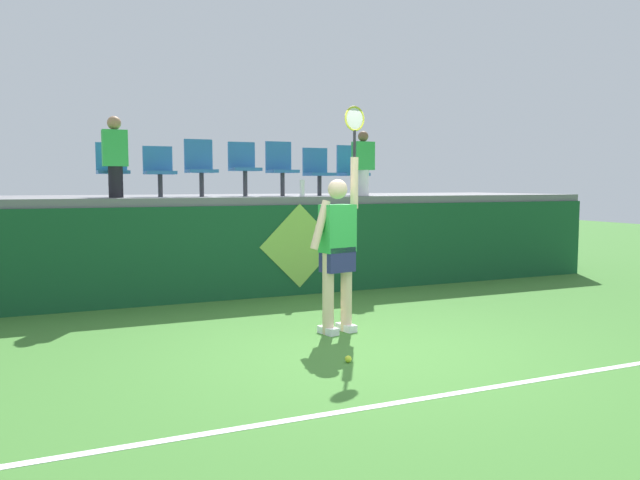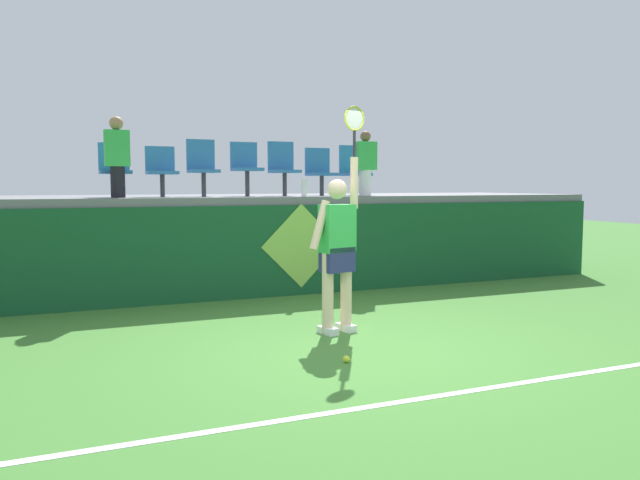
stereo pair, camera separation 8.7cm
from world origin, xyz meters
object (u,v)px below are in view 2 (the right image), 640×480
object	(u,v)px
stadium_chair_6	(354,169)
spectator_1	(117,155)
tennis_ball	(346,359)
stadium_chair_1	(161,169)
stadium_chair_3	(246,165)
stadium_chair_4	(283,166)
stadium_chair_0	(115,167)
stadium_chair_5	(320,170)
water_bottle	(304,188)
stadium_chair_2	(202,165)
spectator_0	(365,162)
tennis_player	(338,246)

from	to	relation	value
stadium_chair_6	spectator_1	distance (m)	3.94
tennis_ball	stadium_chair_1	size ratio (longest dim) A/B	0.09
stadium_chair_1	stadium_chair_3	bearing A→B (deg)	0.13
stadium_chair_4	stadium_chair_1	bearing A→B (deg)	-179.74
stadium_chair_1	stadium_chair_6	xyz separation A→B (m)	(3.24, 0.01, 0.03)
stadium_chair_0	stadium_chair_5	xyz separation A→B (m)	(3.28, 0.00, -0.01)
water_bottle	stadium_chair_2	size ratio (longest dim) A/B	0.29
tennis_ball	stadium_chair_1	xyz separation A→B (m)	(-0.97, 4.47, 1.88)
spectator_0	spectator_1	world-z (taller)	spectator_1
tennis_ball	water_bottle	bearing A→B (deg)	74.28
stadium_chair_4	stadium_chair_5	distance (m)	0.66
stadium_chair_0	spectator_0	distance (m)	3.94
stadium_chair_1	stadium_chair_6	world-z (taller)	stadium_chair_6
stadium_chair_0	stadium_chair_4	xyz separation A→B (m)	(2.63, 0.00, 0.05)
water_bottle	stadium_chair_5	distance (m)	1.02
tennis_ball	water_bottle	size ratio (longest dim) A/B	0.25
tennis_player	water_bottle	xyz separation A→B (m)	(0.62, 2.58, 0.63)
tennis_player	stadium_chair_6	size ratio (longest dim) A/B	2.98
stadium_chair_3	stadium_chair_1	bearing A→B (deg)	-179.87
stadium_chair_0	stadium_chair_2	xyz separation A→B (m)	(1.30, 0.01, 0.04)
tennis_ball	spectator_0	distance (m)	5.06
stadium_chair_6	spectator_0	size ratio (longest dim) A/B	0.81
tennis_player	stadium_chair_1	distance (m)	3.74
water_bottle	stadium_chair_5	world-z (taller)	stadium_chair_5
stadium_chair_2	tennis_ball	bearing A→B (deg)	-85.58
stadium_chair_2	stadium_chair_4	distance (m)	1.33
water_bottle	stadium_chair_0	xyz separation A→B (m)	(-2.69, 0.77, 0.31)
spectator_1	tennis_player	bearing A→B (deg)	-54.86
stadium_chair_2	spectator_1	size ratio (longest dim) A/B	0.78
tennis_ball	stadium_chair_6	world-z (taller)	stadium_chair_6
tennis_ball	stadium_chair_2	world-z (taller)	stadium_chair_2
stadium_chair_1	stadium_chair_2	distance (m)	0.63
stadium_chair_2	spectator_0	world-z (taller)	spectator_0
stadium_chair_1	spectator_0	distance (m)	3.27
stadium_chair_2	stadium_chair_4	bearing A→B (deg)	-0.04
stadium_chair_1	stadium_chair_3	xyz separation A→B (m)	(1.32, 0.00, 0.07)
stadium_chair_6	stadium_chair_4	bearing A→B (deg)	-179.92
stadium_chair_3	stadium_chair_5	distance (m)	1.29
stadium_chair_0	tennis_player	bearing A→B (deg)	-58.31
stadium_chair_2	stadium_chair_6	size ratio (longest dim) A/B	1.04
water_bottle	spectator_0	bearing A→B (deg)	15.74
tennis_player	stadium_chair_3	distance (m)	3.49
water_bottle	stadium_chair_1	world-z (taller)	stadium_chair_1
tennis_ball	stadium_chair_0	xyz separation A→B (m)	(-1.64, 4.48, 1.89)
stadium_chair_6	spectator_0	xyz separation A→B (m)	(-0.00, -0.43, 0.09)
tennis_ball	tennis_player	bearing A→B (deg)	69.40
tennis_player	water_bottle	bearing A→B (deg)	76.50
tennis_player	stadium_chair_3	xyz separation A→B (m)	(-0.07, 3.35, 0.99)
tennis_ball	stadium_chair_1	distance (m)	4.95
stadium_chair_3	tennis_player	bearing A→B (deg)	-88.74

